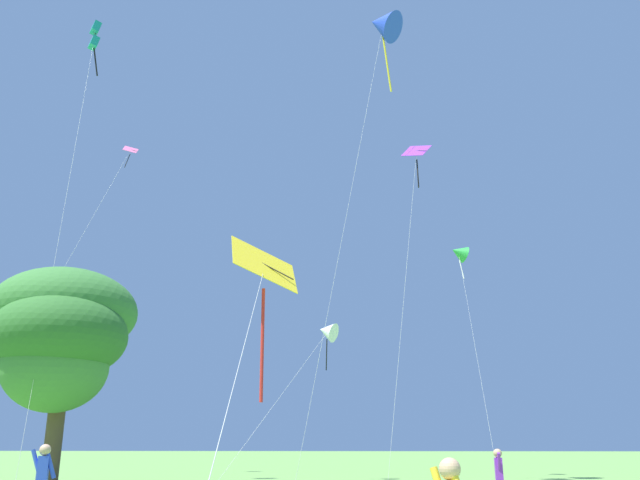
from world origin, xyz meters
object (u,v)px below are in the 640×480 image
Objects in this scene: kite_yellow_diamond at (263,290)px; tree_right_cluster at (61,332)px; kite_purple_streamer at (416,165)px; person_child_small at (42,479)px; kite_white_distant at (327,331)px; kite_pink_low at (118,173)px; kite_green_small at (459,253)px; kite_blue_delta at (383,25)px; kite_teal_box at (95,38)px; person_with_spool at (499,475)px.

kite_yellow_diamond is 1.42× the size of tree_right_cluster.
kite_purple_streamer reaches higher than person_child_small.
kite_purple_streamer is at bearing -23.10° from kite_white_distant.
kite_white_distant is 19.13m from kite_pink_low.
kite_green_small reaches higher than kite_yellow_diamond.
kite_yellow_diamond is (-0.16, -18.19, -1.94)m from kite_white_distant.
kite_blue_delta is at bearing -21.15° from kite_pink_low.
person_child_small is at bearing -144.82° from kite_yellow_diamond.
kite_green_small is 1.09× the size of kite_yellow_diamond.
kite_blue_delta is 2.07× the size of kite_yellow_diamond.
kite_teal_box reaches higher than tree_right_cluster.
tree_right_cluster is (-9.93, 9.36, 0.63)m from kite_yellow_diamond.
kite_teal_box is 1.13× the size of kite_pink_low.
kite_purple_streamer is 25.55m from person_child_small.
kite_blue_delta reaches higher than kite_teal_box.
kite_blue_delta is 1.06× the size of kite_teal_box.
kite_teal_box is (-15.98, -2.03, -1.27)m from kite_blue_delta.
tree_right_cluster is at bearing 116.52° from person_child_small.
kite_white_distant reaches higher than person_with_spool.
kite_yellow_diamond is at bearing 35.18° from person_child_small.
kite_green_small is at bearing 58.71° from kite_blue_delta.
kite_pink_low is (-14.36, 4.90, 11.65)m from kite_white_distant.
kite_white_distant is at bearing -18.83° from kite_pink_low.
kite_white_distant is at bearing 149.87° from kite_blue_delta.
kite_purple_streamer reaches higher than kite_white_distant.
kite_blue_delta is 16.16m from kite_teal_box.
kite_purple_streamer is 19.12m from kite_teal_box.
person_child_small is (-7.45, -18.96, -23.53)m from kite_blue_delta.
kite_blue_delta is 27.89m from person_with_spool.
person_child_small is (-9.68, -4.25, 0.06)m from person_with_spool.
kite_green_small is 25.79m from kite_yellow_diamond.
kite_teal_box is 1.95× the size of kite_yellow_diamond.
kite_green_small is (2.83, 7.27, -2.81)m from kite_purple_streamer.
person_with_spool is (5.63, -16.68, -6.42)m from kite_white_distant.
kite_green_small is at bearing 24.29° from kite_teal_box.
kite_blue_delta reaches higher than kite_purple_streamer.
kite_blue_delta reaches higher than kite_green_small.
kite_white_distant is at bearing 41.15° from tree_right_cluster.
kite_purple_streamer is at bearing 92.82° from person_with_spool.
kite_green_small is (22.10, 0.28, -6.05)m from kite_pink_low.
kite_pink_low is 12.88× the size of person_child_small.
person_with_spool is at bearing 23.70° from person_child_small.
kite_white_distant is at bearing 156.90° from kite_purple_streamer.
kite_white_distant reaches higher than kite_yellow_diamond.
tree_right_cluster reaches higher than person_child_small.
tree_right_cluster is at bearing -72.74° from kite_pink_low.
kite_green_small reaches higher than person_with_spool.
kite_yellow_diamond is at bearing -48.79° from kite_teal_box.
kite_white_distant is (-3.40, 1.97, -17.17)m from kite_blue_delta.
kite_teal_box reaches higher than person_child_small.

